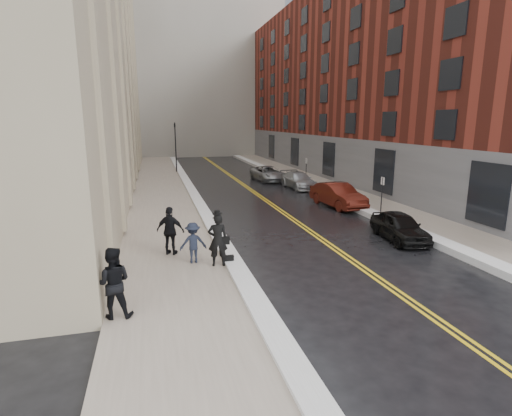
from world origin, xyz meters
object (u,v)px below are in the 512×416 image
pedestrian_b (193,243)px  pedestrian_a (113,283)px  car_silver_far (268,174)px  car_silver_near (299,180)px  pedestrian_c (170,231)px  car_black (400,226)px  car_maroon (338,195)px  pedestrian_main (218,240)px

pedestrian_b → pedestrian_a: bearing=55.8°
car_silver_far → pedestrian_a: pedestrian_a is taller
car_silver_near → pedestrian_c: pedestrian_c is taller
car_black → car_silver_far: (-0.74, 19.25, 0.01)m
car_maroon → car_silver_near: size_ratio=1.03×
car_silver_far → pedestrian_a: size_ratio=2.37×
car_silver_near → car_silver_far: car_silver_far is taller
pedestrian_b → pedestrian_c: (-0.77, 1.17, 0.20)m
car_silver_far → car_black: bearing=-92.7°
car_maroon → pedestrian_c: size_ratio=2.36×
car_maroon → car_silver_near: bearing=82.2°
car_silver_far → pedestrian_b: bearing=-118.5°
car_maroon → pedestrian_a: 17.50m
car_maroon → pedestrian_b: size_ratio=2.96×
pedestrian_main → pedestrian_c: bearing=-39.8°
car_black → pedestrian_a: pedestrian_a is taller
car_silver_near → pedestrian_b: 18.76m
car_black → car_silver_near: same height
car_maroon → pedestrian_a: bearing=-142.9°
pedestrian_main → pedestrian_b: (-0.85, 0.56, -0.21)m
pedestrian_c → car_silver_far: bearing=-92.1°
car_silver_far → pedestrian_c: size_ratio=2.42×
car_maroon → pedestrian_a: size_ratio=2.31×
pedestrian_b → car_maroon: bearing=-140.6°
car_black → pedestrian_c: size_ratio=1.95×
pedestrian_main → pedestrian_a: 4.67m
car_black → car_silver_near: bearing=94.8°
pedestrian_main → pedestrian_b: pedestrian_main is taller
car_black → pedestrian_a: size_ratio=1.91×
car_maroon → car_silver_near: 7.40m
pedestrian_main → pedestrian_a: size_ratio=0.99×
car_silver_far → pedestrian_a: bearing=-120.2°
car_maroon → pedestrian_main: (-9.18, -8.96, 0.38)m
car_maroon → car_silver_far: car_maroon is taller
car_black → pedestrian_b: size_ratio=2.44×
pedestrian_a → pedestrian_main: bearing=-130.8°
pedestrian_b → pedestrian_c: size_ratio=0.80×
pedestrian_a → pedestrian_b: pedestrian_a is taller
car_black → car_maroon: 7.37m
car_silver_near → pedestrian_main: pedestrian_main is taller
car_silver_far → pedestrian_a: 26.64m
car_black → car_maroon: car_maroon is taller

